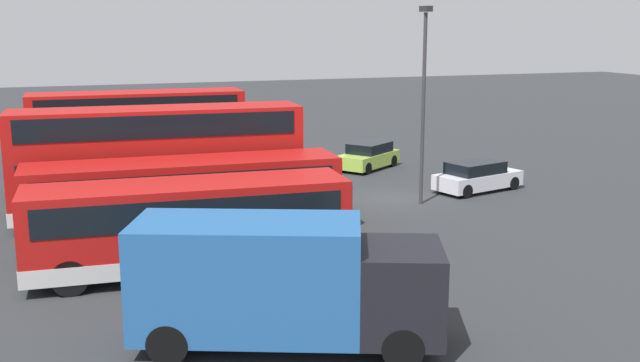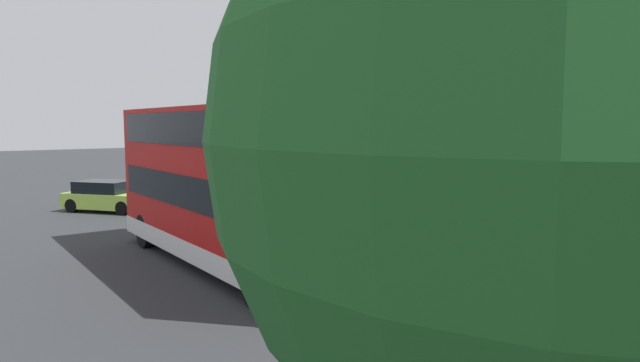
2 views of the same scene
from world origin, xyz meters
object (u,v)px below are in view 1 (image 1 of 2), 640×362
object	(u,v)px
bus_single_deck_near_end	(189,224)
bus_double_decker_third	(159,160)
bus_single_deck_fourth	(139,164)
car_hatchback_silver	(477,176)
bus_double_decker_fifth	(138,135)
bus_single_deck_second	(185,196)
car_small_green	(368,156)
lamp_post_tall	(424,91)
box_truck_blue	(281,281)

from	to	relation	value
bus_single_deck_near_end	bus_double_decker_third	bearing A→B (deg)	-0.94
bus_single_deck_fourth	car_hatchback_silver	world-z (taller)	bus_single_deck_fourth
bus_double_decker_third	bus_double_decker_fifth	world-z (taller)	same
bus_single_deck_second	bus_double_decker_fifth	bearing A→B (deg)	2.07
car_small_green	car_hatchback_silver	bearing A→B (deg)	-159.12
bus_single_deck_second	lamp_post_tall	xyz separation A→B (m)	(2.02, -10.76, 3.34)
bus_double_decker_third	bus_double_decker_fifth	bearing A→B (deg)	-0.51
bus_single_deck_fourth	box_truck_blue	world-z (taller)	box_truck_blue
bus_single_deck_near_end	car_small_green	world-z (taller)	bus_single_deck_near_end
bus_single_deck_fourth	car_hatchback_silver	bearing A→B (deg)	-103.14
box_truck_blue	bus_single_deck_fourth	bearing A→B (deg)	4.52
bus_single_deck_near_end	box_truck_blue	world-z (taller)	box_truck_blue
bus_single_deck_near_end	bus_single_deck_second	world-z (taller)	same
bus_single_deck_near_end	bus_single_deck_second	distance (m)	4.05
box_truck_blue	car_small_green	bearing A→B (deg)	-28.40
box_truck_blue	bus_double_decker_third	bearing A→B (deg)	4.13
bus_double_decker_fifth	box_truck_blue	xyz separation A→B (m)	(-21.15, -0.93, -0.74)
bus_single_deck_fourth	lamp_post_tall	world-z (taller)	lamp_post_tall
bus_single_deck_second	bus_single_deck_fourth	xyz separation A→B (m)	(7.03, 0.85, -0.00)
lamp_post_tall	car_hatchback_silver	bearing A→B (deg)	-68.76
bus_single_deck_fourth	bus_single_deck_second	bearing A→B (deg)	-173.14
bus_single_deck_second	bus_double_decker_third	world-z (taller)	bus_double_decker_third
bus_double_decker_fifth	car_hatchback_silver	world-z (taller)	bus_double_decker_fifth
bus_single_deck_fourth	lamp_post_tall	distance (m)	13.08
bus_single_deck_second	car_small_green	world-z (taller)	bus_single_deck_second
box_truck_blue	lamp_post_tall	world-z (taller)	lamp_post_tall
car_small_green	bus_double_decker_fifth	bearing A→B (deg)	88.62
bus_double_decker_fifth	lamp_post_tall	world-z (taller)	lamp_post_tall
box_truck_blue	lamp_post_tall	xyz separation A→B (m)	(12.49, -10.22, 3.26)
bus_single_deck_second	box_truck_blue	distance (m)	10.48
bus_single_deck_near_end	lamp_post_tall	distance (m)	13.27
bus_double_decker_third	bus_double_decker_fifth	size ratio (longest dim) A/B	1.12
bus_single_deck_second	car_hatchback_silver	bearing A→B (deg)	-76.54
car_small_green	box_truck_blue	bearing A→B (deg)	151.60
car_hatchback_silver	car_small_green	bearing A→B (deg)	20.88
bus_single_deck_near_end	car_hatchback_silver	distance (m)	16.81
bus_single_deck_fourth	box_truck_blue	bearing A→B (deg)	-175.48
car_hatchback_silver	lamp_post_tall	bearing A→B (deg)	111.24
car_hatchback_silver	car_small_green	xyz separation A→B (m)	(6.93, 2.64, -0.00)
bus_single_deck_second	car_hatchback_silver	xyz separation A→B (m)	(3.46, -14.46, -0.92)
bus_single_deck_near_end	car_small_green	xyz separation A→B (m)	(14.41, -12.39, -0.92)
bus_single_deck_second	bus_double_decker_fifth	size ratio (longest dim) A/B	1.11
bus_single_deck_fourth	bus_double_decker_fifth	bearing A→B (deg)	-7.17
bus_single_deck_fourth	bus_double_decker_fifth	xyz separation A→B (m)	(3.65, -0.46, 0.83)
bus_single_deck_near_end	bus_double_decker_fifth	bearing A→B (deg)	-0.72
bus_double_decker_third	lamp_post_tall	bearing A→B (deg)	-96.31
car_hatchback_silver	lamp_post_tall	size ratio (longest dim) A/B	0.55
box_truck_blue	car_hatchback_silver	xyz separation A→B (m)	(13.93, -13.92, -1.01)
car_small_green	lamp_post_tall	size ratio (longest dim) A/B	0.50
bus_double_decker_third	bus_double_decker_fifth	xyz separation A→B (m)	(7.43, -0.07, -0.00)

